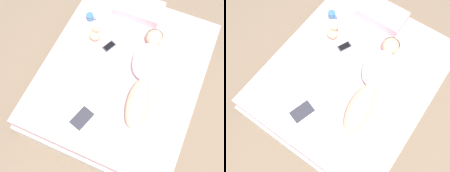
% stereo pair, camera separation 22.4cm
% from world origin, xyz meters
% --- Properties ---
extents(ground_plane, '(12.00, 12.00, 0.00)m').
position_xyz_m(ground_plane, '(0.00, 0.00, 0.00)').
color(ground_plane, '#7A6651').
extents(bed, '(1.73, 2.05, 0.49)m').
position_xyz_m(bed, '(0.00, 0.00, 0.24)').
color(bed, beige).
rests_on(bed, ground_plane).
extents(person, '(0.42, 1.20, 0.19)m').
position_xyz_m(person, '(0.24, 0.04, 0.57)').
color(person, '#DBB28E').
rests_on(person, bed).
extents(open_magazine, '(0.52, 0.44, 0.01)m').
position_xyz_m(open_magazine, '(-0.26, -0.64, 0.49)').
color(open_magazine, silver).
rests_on(open_magazine, bed).
extents(coffee_mug, '(0.12, 0.09, 0.08)m').
position_xyz_m(coffee_mug, '(-0.62, 0.47, 0.52)').
color(coffee_mug, teal).
rests_on(coffee_mug, bed).
extents(cell_phone, '(0.13, 0.17, 0.01)m').
position_xyz_m(cell_phone, '(-0.26, 0.21, 0.49)').
color(cell_phone, '#333842').
rests_on(cell_phone, bed).
extents(plush_toy, '(0.13, 0.15, 0.18)m').
position_xyz_m(plush_toy, '(-0.45, 0.25, 0.57)').
color(plush_toy, '#D1B289').
rests_on(plush_toy, bed).
extents(pillow, '(0.54, 0.32, 0.12)m').
position_xyz_m(pillow, '(-0.12, 0.80, 0.55)').
color(pillow, beige).
rests_on(pillow, bed).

